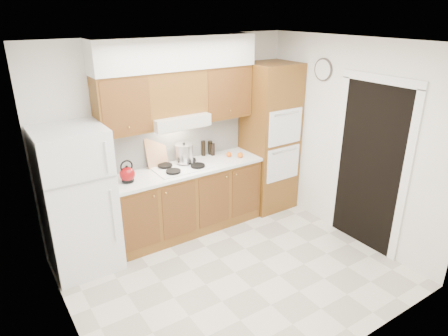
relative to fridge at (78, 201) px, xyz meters
name	(u,v)px	position (x,y,z in m)	size (l,w,h in m)	color
floor	(235,272)	(1.41, -1.14, -0.86)	(3.60, 3.60, 0.00)	beige
ceiling	(237,43)	(1.41, -1.14, 1.74)	(3.60, 3.60, 0.00)	white
wall_back	(172,136)	(1.41, 0.36, 0.44)	(3.60, 0.02, 2.60)	white
wall_left	(59,217)	(-0.40, -1.14, 0.44)	(0.02, 3.00, 2.60)	white
wall_right	(350,142)	(3.21, -1.14, 0.44)	(0.02, 3.00, 2.60)	white
fridge	(78,201)	(0.00, 0.00, 0.00)	(0.75, 0.72, 1.72)	white
base_cabinets	(187,200)	(1.43, 0.06, -0.41)	(2.11, 0.60, 0.90)	brown
countertop	(186,169)	(1.43, 0.05, 0.06)	(2.13, 0.62, 0.04)	white
backsplash	(174,141)	(1.43, 0.34, 0.36)	(2.11, 0.03, 0.56)	white
oven_cabinet	(269,138)	(2.85, 0.03, 0.24)	(0.70, 0.65, 2.20)	brown
upper_cab_left	(121,105)	(0.69, 0.19, 0.99)	(0.63, 0.33, 0.70)	brown
upper_cab_right	(223,91)	(2.12, 0.19, 0.99)	(0.73, 0.33, 0.70)	brown
range_hood	(177,120)	(1.38, 0.13, 0.71)	(0.75, 0.45, 0.15)	silver
upper_cab_over_hood	(174,92)	(1.38, 0.19, 1.06)	(0.75, 0.33, 0.55)	brown
soffit	(176,53)	(1.43, 0.18, 1.54)	(2.13, 0.36, 0.40)	silver
cooktop	(182,167)	(1.38, 0.07, 0.09)	(0.74, 0.50, 0.01)	white
doorway	(369,168)	(3.19, -1.49, 0.19)	(0.02, 0.90, 2.10)	black
wall_clock	(323,70)	(3.19, -0.59, 1.29)	(0.30, 0.30, 0.02)	#3F3833
kettle	(127,174)	(0.61, 0.01, 0.18)	(0.19, 0.19, 0.19)	maroon
cutting_board	(156,152)	(1.14, 0.31, 0.28)	(0.30, 0.02, 0.40)	tan
stock_pot	(184,154)	(1.48, 0.16, 0.23)	(0.23, 0.23, 0.24)	#B7B7BC
condiment_a	(203,148)	(1.86, 0.31, 0.19)	(0.06, 0.06, 0.22)	black
condiment_b	(210,148)	(1.97, 0.30, 0.18)	(0.06, 0.06, 0.20)	black
condiment_c	(213,149)	(1.98, 0.24, 0.17)	(0.06, 0.06, 0.18)	black
orange_near	(240,155)	(2.25, -0.06, 0.12)	(0.08, 0.08, 0.08)	orange
orange_far	(229,154)	(2.13, 0.06, 0.12)	(0.07, 0.07, 0.07)	orange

